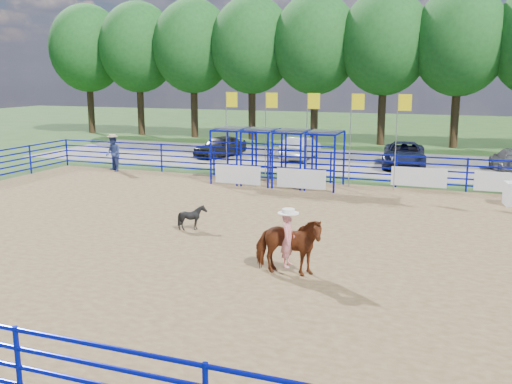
{
  "coord_description": "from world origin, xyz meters",
  "views": [
    {
      "loc": [
        5.87,
        -15.91,
        5.04
      ],
      "look_at": [
        -0.4,
        1.0,
        1.3
      ],
      "focal_mm": 40.0,
      "sensor_mm": 36.0,
      "label": 1
    }
  ],
  "objects_px": {
    "calf": "(192,217)",
    "car_b": "(301,148)",
    "spectator_cowboy": "(113,153)",
    "car_c": "(404,155)",
    "horse_and_rider": "(288,242)",
    "car_a": "(220,146)"
  },
  "relations": [
    {
      "from": "calf",
      "to": "spectator_cowboy",
      "type": "height_order",
      "value": "spectator_cowboy"
    },
    {
      "from": "car_a",
      "to": "car_b",
      "type": "bearing_deg",
      "value": 25.61
    },
    {
      "from": "horse_and_rider",
      "to": "car_b",
      "type": "relative_size",
      "value": 0.6
    },
    {
      "from": "spectator_cowboy",
      "to": "car_c",
      "type": "relative_size",
      "value": 0.39
    },
    {
      "from": "car_a",
      "to": "car_c",
      "type": "bearing_deg",
      "value": 16.54
    },
    {
      "from": "spectator_cowboy",
      "to": "car_a",
      "type": "bearing_deg",
      "value": 66.48
    },
    {
      "from": "car_a",
      "to": "car_b",
      "type": "distance_m",
      "value": 5.04
    },
    {
      "from": "calf",
      "to": "car_b",
      "type": "bearing_deg",
      "value": 16.96
    },
    {
      "from": "calf",
      "to": "car_c",
      "type": "xyz_separation_m",
      "value": [
        5.07,
        15.77,
        0.25
      ]
    },
    {
      "from": "calf",
      "to": "car_c",
      "type": "distance_m",
      "value": 16.56
    },
    {
      "from": "spectator_cowboy",
      "to": "car_b",
      "type": "relative_size",
      "value": 0.47
    },
    {
      "from": "car_a",
      "to": "car_c",
      "type": "distance_m",
      "value": 11.14
    },
    {
      "from": "horse_and_rider",
      "to": "car_b",
      "type": "bearing_deg",
      "value": 105.01
    },
    {
      "from": "car_b",
      "to": "calf",
      "type": "bearing_deg",
      "value": 95.49
    },
    {
      "from": "spectator_cowboy",
      "to": "car_c",
      "type": "height_order",
      "value": "spectator_cowboy"
    },
    {
      "from": "car_a",
      "to": "car_c",
      "type": "relative_size",
      "value": 0.78
    },
    {
      "from": "horse_and_rider",
      "to": "car_a",
      "type": "relative_size",
      "value": 0.64
    },
    {
      "from": "car_b",
      "to": "car_c",
      "type": "distance_m",
      "value": 6.21
    },
    {
      "from": "horse_and_rider",
      "to": "spectator_cowboy",
      "type": "relative_size",
      "value": 1.27
    },
    {
      "from": "horse_and_rider",
      "to": "car_c",
      "type": "xyz_separation_m",
      "value": [
        0.87,
        18.77,
        -0.2
      ]
    },
    {
      "from": "spectator_cowboy",
      "to": "car_b",
      "type": "height_order",
      "value": "spectator_cowboy"
    },
    {
      "from": "calf",
      "to": "horse_and_rider",
      "type": "bearing_deg",
      "value": -112.32
    }
  ]
}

